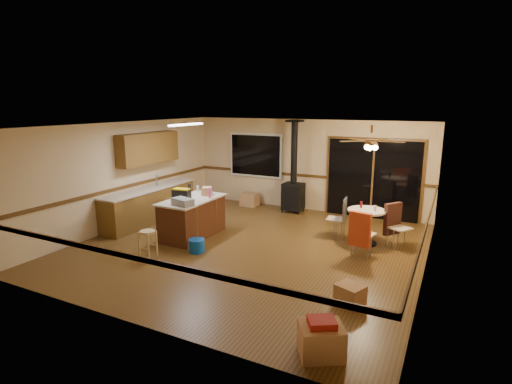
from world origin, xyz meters
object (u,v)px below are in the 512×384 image
Objects in this scene: bar_stool at (148,244)px; chair_right at (394,219)px; toolbox_black at (182,194)px; dining_table at (366,221)px; chair_near at (360,229)px; box_corner_a at (321,340)px; toolbox_grey at (183,202)px; box_under_window at (250,199)px; box_corner_b at (350,295)px; chair_left at (341,214)px; kitchen_island at (192,217)px; wood_stove at (293,187)px; blue_bucket at (197,246)px.

chair_right is at bearing 34.21° from bar_stool.
toolbox_black reaches higher than bar_stool.
bar_stool is at bearing -143.55° from dining_table.
box_corner_a is at bearing -85.02° from chair_near.
toolbox_grey reaches higher than chair_right.
bar_stool is at bearing 159.52° from box_corner_a.
box_corner_b is (4.20, -4.68, -0.04)m from box_under_window.
chair_left is (-0.59, 0.11, 0.06)m from dining_table.
toolbox_grey is 3.74m from chair_near.
kitchen_island is 5.06m from box_corner_a.
box_corner_b is (-0.18, -3.02, -0.44)m from chair_right.
bar_stool is (-0.04, -1.47, -0.17)m from kitchen_island.
chair_left is (3.30, 1.52, -0.42)m from toolbox_black.
chair_left is 0.98× the size of box_corner_a.
toolbox_grey reaches higher than dining_table.
wood_stove is 4.53× the size of bar_stool.
kitchen_island is 4.49m from chair_right.
wood_stove is at bearing 64.88° from toolbox_black.
toolbox_grey is (0.17, -0.57, 0.52)m from kitchen_island.
box_corner_a is at bearing -32.99° from blue_bucket.
kitchen_island is at bearing -161.27° from chair_right.
kitchen_island is 2.05× the size of dining_table.
chair_near reaches higher than box_corner_b.
dining_table is 1.55× the size of box_corner_a.
wood_stove is 3.60× the size of chair_near.
toolbox_grey reaches higher than chair_left.
wood_stove is 4.77× the size of box_corner_a.
chair_left reaches higher than box_corner_a.
chair_near is 1.00× the size of chair_right.
chair_near is (3.80, 1.88, 0.32)m from bar_stool.
toolbox_black is (-0.19, -0.13, 0.56)m from kitchen_island.
box_corner_a is at bearing -20.48° from bar_stool.
box_under_window is (-0.09, 4.57, -0.08)m from bar_stool.
toolbox_black is at bearing -115.12° from wood_stove.
kitchen_island is 0.60m from toolbox_black.
bar_stool is at bearing -136.47° from blue_bucket.
box_corner_a is (-0.19, -4.45, -0.40)m from chair_right.
chair_near is at bearing 7.71° from toolbox_black.
wood_stove is 2.45m from chair_left.
toolbox_grey is 0.59× the size of dining_table.
dining_table is 4.25m from box_under_window.
kitchen_island is at bearing 33.77° from toolbox_black.
wood_stove reaches higher than blue_bucket.
box_corner_b is (0.01, 1.42, -0.04)m from box_corner_a.
dining_table is at bearing 27.74° from toolbox_grey.
toolbox_black is (-1.49, -3.18, 0.28)m from wood_stove.
chair_right is 4.70m from box_under_window.
toolbox_black is at bearing -146.23° from kitchen_island.
bar_stool is at bearing -137.60° from chair_left.
toolbox_grey is 0.91× the size of box_corner_a.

